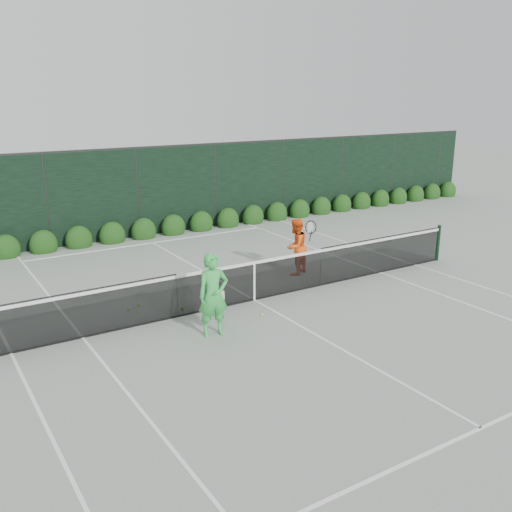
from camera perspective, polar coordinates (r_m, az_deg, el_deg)
ground at (r=13.74m, az=-0.18°, el=-4.45°), size 80.00×80.00×0.00m
tennis_net at (r=13.55m, az=-0.27°, el=-2.37°), size 12.90×0.10×1.07m
player_woman at (r=11.59m, az=-4.30°, el=-3.90°), size 0.69×0.50×1.73m
player_man at (r=15.52m, az=3.99°, el=0.95°), size 0.94×0.84×1.55m
court_lines at (r=13.73m, az=-0.18°, el=-4.43°), size 11.03×23.83×0.01m
windscreen_fence at (r=11.16m, az=7.19°, el=-1.27°), size 32.00×21.07×3.06m
hedge_row at (r=19.84m, az=-11.17°, el=2.42°), size 31.66×0.65×0.94m
tennis_balls at (r=13.22m, az=-7.92°, el=-5.30°), size 2.48×2.12×0.07m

